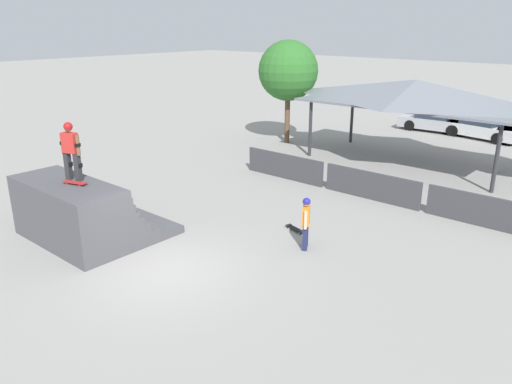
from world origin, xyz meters
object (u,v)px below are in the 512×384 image
at_px(skater_on_deck, 71,147).
at_px(parked_car_white, 482,128).
at_px(skateboard_on_ground, 295,229).
at_px(parked_car_silver, 435,121).
at_px(tree_far_back, 288,71).
at_px(bystander_walking, 306,219).
at_px(skateboard_on_deck, 76,183).

relative_size(skater_on_deck, parked_car_white, 0.38).
distance_m(skater_on_deck, skateboard_on_ground, 7.24).
relative_size(skater_on_deck, parked_car_silver, 0.41).
distance_m(skater_on_deck, parked_car_silver, 22.98).
relative_size(tree_far_back, parked_car_white, 1.20).
relative_size(skateboard_on_ground, parked_car_white, 0.18).
bearing_deg(skater_on_deck, parked_car_silver, 68.16).
bearing_deg(skater_on_deck, tree_far_back, 84.92).
relative_size(bystander_walking, tree_far_back, 0.29).
distance_m(parked_car_silver, parked_car_white, 2.86).
distance_m(bystander_walking, skateboard_on_ground, 1.57).
distance_m(skateboard_on_deck, bystander_walking, 6.75).
distance_m(skateboard_on_ground, parked_car_silver, 18.22).
bearing_deg(skateboard_on_deck, skater_on_deck, 136.81).
bearing_deg(bystander_walking, skater_on_deck, 93.73).
bearing_deg(tree_far_back, skateboard_on_ground, -51.29).
xyz_separation_m(skateboard_on_ground, parked_car_silver, (-2.78, 18.00, 0.54)).
height_order(tree_far_back, parked_car_white, tree_far_back).
xyz_separation_m(tree_far_back, parked_car_silver, (4.95, 8.35, -3.28)).
relative_size(bystander_walking, skateboard_on_ground, 1.88).
height_order(bystander_walking, parked_car_silver, bystander_walking).
height_order(skater_on_deck, skateboard_on_deck, skater_on_deck).
bearing_deg(bystander_walking, skateboard_on_ground, 18.39).
bearing_deg(tree_far_back, skater_on_deck, -77.88).
bearing_deg(parked_car_silver, skater_on_deck, -97.47).
bearing_deg(parked_car_silver, parked_car_white, -7.60).
relative_size(skateboard_on_deck, tree_far_back, 0.15).
height_order(skater_on_deck, tree_far_back, tree_far_back).
height_order(skateboard_on_ground, parked_car_white, parked_car_white).
xyz_separation_m(bystander_walking, skateboard_on_ground, (-1.00, 0.85, -0.86)).
xyz_separation_m(skater_on_deck, tree_far_back, (-3.10, 14.45, 1.00)).
xyz_separation_m(skateboard_on_deck, bystander_walking, (5.22, 4.15, -1.02)).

